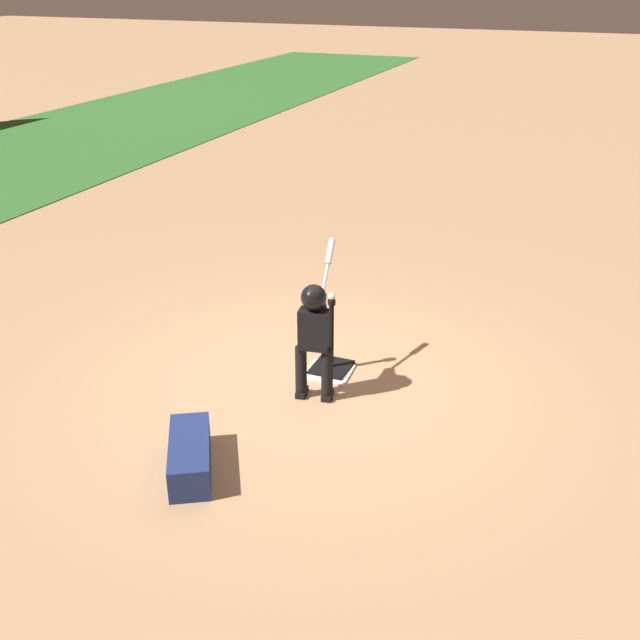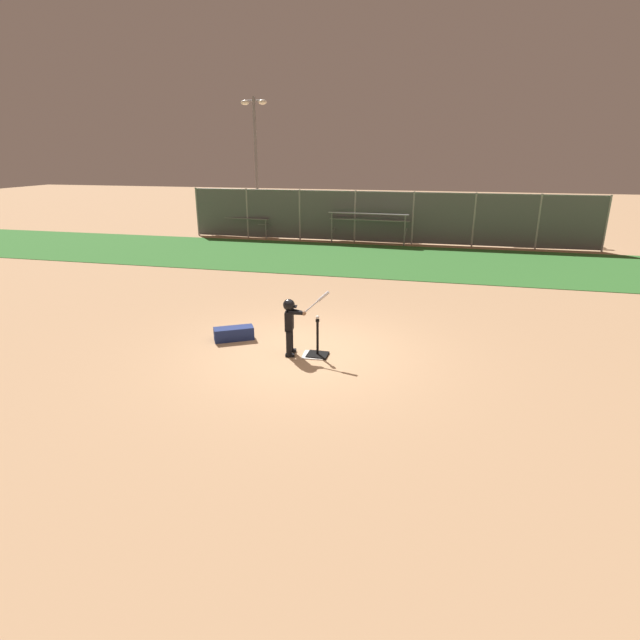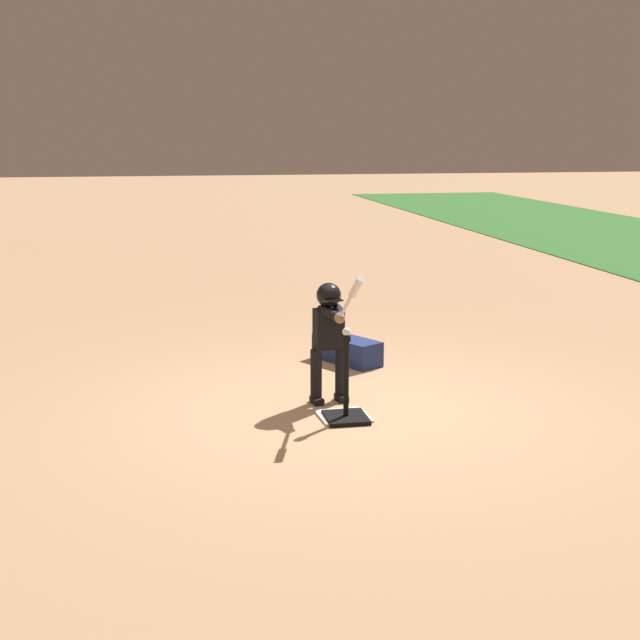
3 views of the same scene
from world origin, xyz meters
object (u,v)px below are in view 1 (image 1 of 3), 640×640
object	(u,v)px
batter_child	(315,326)
baseball	(332,296)
equipment_bag	(190,456)
batting_tee	(331,359)

from	to	relation	value
batter_child	baseball	bearing A→B (deg)	4.27
batter_child	equipment_bag	bearing A→B (deg)	161.17
batter_child	equipment_bag	xyz separation A→B (m)	(-1.45, 0.49, -0.60)
equipment_bag	baseball	bearing A→B (deg)	-42.86
baseball	batter_child	bearing A→B (deg)	-175.73
baseball	batting_tee	bearing A→B (deg)	-14.04
batting_tee	baseball	distance (m)	0.69
batter_child	equipment_bag	distance (m)	1.64
batter_child	baseball	xyz separation A→B (m)	(0.53, 0.04, 0.07)
batting_tee	batter_child	xyz separation A→B (m)	(-0.53, -0.04, 0.62)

